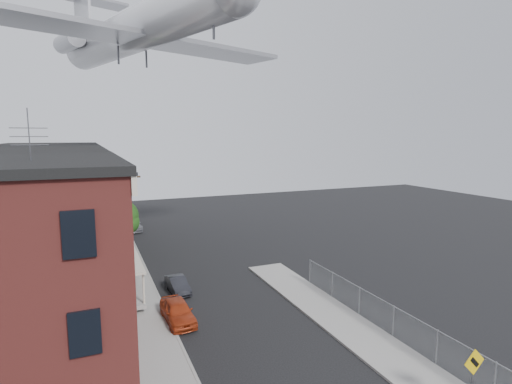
% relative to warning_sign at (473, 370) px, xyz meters
% --- Properties ---
extents(sidewalk_left, '(3.00, 62.00, 0.12)m').
position_rel_warning_sign_xyz_m(sidewalk_left, '(-11.10, 25.03, -1.82)').
color(sidewalk_left, gray).
rests_on(sidewalk_left, ground).
extents(sidewalk_right, '(3.00, 26.00, 0.12)m').
position_rel_warning_sign_xyz_m(sidewalk_right, '(-0.10, 7.03, -1.82)').
color(sidewalk_right, gray).
rests_on(sidewalk_right, ground).
extents(curb_left, '(0.15, 62.00, 0.14)m').
position_rel_warning_sign_xyz_m(curb_left, '(-9.65, 25.03, -1.81)').
color(curb_left, gray).
rests_on(curb_left, ground).
extents(curb_right, '(0.15, 26.00, 0.14)m').
position_rel_warning_sign_xyz_m(curb_right, '(-1.55, 7.03, -1.81)').
color(curb_right, gray).
rests_on(curb_right, ground).
extents(row_house_a, '(11.98, 7.00, 10.30)m').
position_rel_warning_sign_xyz_m(row_house_a, '(-17.56, 17.53, 3.25)').
color(row_house_a, '#61615F').
rests_on(row_house_a, ground).
extents(row_house_b, '(11.98, 7.00, 10.30)m').
position_rel_warning_sign_xyz_m(row_house_b, '(-17.56, 24.53, 3.25)').
color(row_house_b, gray).
rests_on(row_house_b, ground).
extents(row_house_c, '(11.98, 7.00, 10.30)m').
position_rel_warning_sign_xyz_m(row_house_c, '(-17.56, 31.53, 3.25)').
color(row_house_c, '#61615F').
rests_on(row_house_c, ground).
extents(row_house_d, '(11.98, 7.00, 10.30)m').
position_rel_warning_sign_xyz_m(row_house_d, '(-17.56, 38.53, 3.25)').
color(row_house_d, gray).
rests_on(row_house_d, ground).
extents(row_house_e, '(11.98, 7.00, 10.30)m').
position_rel_warning_sign_xyz_m(row_house_e, '(-17.56, 45.53, 3.25)').
color(row_house_e, '#61615F').
rests_on(row_house_e, ground).
extents(chainlink_fence, '(0.06, 18.06, 1.90)m').
position_rel_warning_sign_xyz_m(chainlink_fence, '(1.40, 6.03, -0.89)').
color(chainlink_fence, gray).
rests_on(chainlink_fence, ground).
extents(warning_sign, '(1.10, 0.11, 2.80)m').
position_rel_warning_sign_xyz_m(warning_sign, '(0.00, 0.00, 0.00)').
color(warning_sign, '#515156').
rests_on(warning_sign, ground).
extents(utility_pole, '(1.80, 0.26, 9.00)m').
position_rel_warning_sign_xyz_m(utility_pole, '(-11.20, 19.03, 2.79)').
color(utility_pole, black).
rests_on(utility_pole, ground).
extents(street_tree, '(3.22, 3.20, 5.20)m').
position_rel_warning_sign_xyz_m(street_tree, '(-10.87, 28.95, 1.57)').
color(street_tree, black).
rests_on(street_tree, ground).
extents(car_near, '(1.78, 4.03, 1.35)m').
position_rel_warning_sign_xyz_m(car_near, '(-9.20, 12.69, -1.21)').
color(car_near, '#A83415').
rests_on(car_near, ground).
extents(car_mid, '(1.36, 3.40, 1.10)m').
position_rel_warning_sign_xyz_m(car_mid, '(-8.21, 17.33, -1.33)').
color(car_mid, black).
rests_on(car_mid, ground).
extents(car_far, '(2.24, 4.86, 1.38)m').
position_rel_warning_sign_xyz_m(car_far, '(-9.20, 38.52, -1.19)').
color(car_far, slate).
rests_on(car_far, ground).
extents(airplane, '(25.40, 29.08, 8.45)m').
position_rel_warning_sign_xyz_m(airplane, '(-9.52, 26.03, 18.02)').
color(airplane, silver).
rests_on(airplane, ground).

